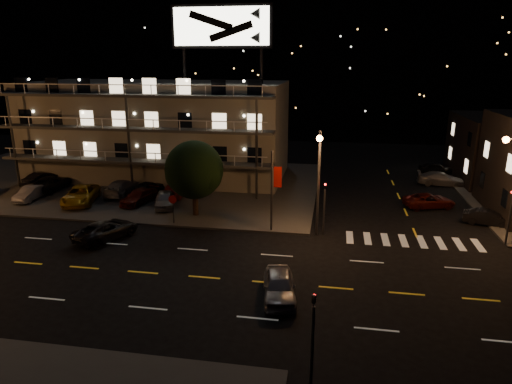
% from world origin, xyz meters
% --- Properties ---
extents(ground, '(140.00, 140.00, 0.00)m').
position_xyz_m(ground, '(0.00, 0.00, 0.00)').
color(ground, black).
rests_on(ground, ground).
extents(curb_nw, '(44.00, 24.00, 0.15)m').
position_xyz_m(curb_nw, '(-14.00, 20.00, 0.07)').
color(curb_nw, '#3D3D3A').
rests_on(curb_nw, ground).
extents(motel, '(28.00, 13.80, 18.10)m').
position_xyz_m(motel, '(-9.94, 23.88, 5.34)').
color(motel, gray).
rests_on(motel, ground).
extents(hill_backdrop, '(120.00, 25.00, 24.00)m').
position_xyz_m(hill_backdrop, '(-5.94, 68.78, 11.55)').
color(hill_backdrop, black).
rests_on(hill_backdrop, ground).
extents(streetlight_nc, '(0.44, 1.92, 8.00)m').
position_xyz_m(streetlight_nc, '(8.50, 7.94, 4.96)').
color(streetlight_nc, '#2D2D30').
rests_on(streetlight_nc, ground).
extents(signal_nw, '(0.20, 0.27, 4.60)m').
position_xyz_m(signal_nw, '(9.00, 8.50, 2.57)').
color(signal_nw, '#2D2D30').
rests_on(signal_nw, ground).
extents(signal_sw, '(0.20, 0.27, 4.60)m').
position_xyz_m(signal_sw, '(9.00, -8.50, 2.57)').
color(signal_sw, '#2D2D30').
rests_on(signal_sw, ground).
extents(signal_ne, '(0.27, 0.20, 4.60)m').
position_xyz_m(signal_ne, '(22.00, 8.50, 2.57)').
color(signal_ne, '#2D2D30').
rests_on(signal_ne, ground).
extents(banner_north, '(0.83, 0.16, 6.40)m').
position_xyz_m(banner_north, '(5.09, 8.40, 3.43)').
color(banner_north, '#2D2D30').
rests_on(banner_north, ground).
extents(stop_sign, '(0.91, 0.11, 2.61)m').
position_xyz_m(stop_sign, '(-3.00, 8.57, 1.71)').
color(stop_sign, '#2D2D30').
rests_on(stop_sign, ground).
extents(tree, '(5.06, 4.87, 6.37)m').
position_xyz_m(tree, '(-1.89, 10.86, 3.93)').
color(tree, black).
rests_on(tree, curb_nw).
extents(lot_car_1, '(1.50, 3.93, 1.28)m').
position_xyz_m(lot_car_1, '(-18.43, 12.32, 0.79)').
color(lot_car_1, gray).
rests_on(lot_car_1, curb_nw).
extents(lot_car_2, '(3.84, 5.93, 1.52)m').
position_xyz_m(lot_car_2, '(-13.24, 12.25, 0.91)').
color(lot_car_2, '#C28E12').
rests_on(lot_car_2, curb_nw).
extents(lot_car_3, '(2.75, 4.59, 1.25)m').
position_xyz_m(lot_car_3, '(-7.93, 13.11, 0.77)').
color(lot_car_3, '#50120B').
rests_on(lot_car_3, curb_nw).
extents(lot_car_4, '(2.85, 4.42, 1.40)m').
position_xyz_m(lot_car_4, '(-5.20, 12.44, 0.85)').
color(lot_car_4, gray).
rests_on(lot_car_4, curb_nw).
extents(lot_car_5, '(2.96, 4.58, 1.43)m').
position_xyz_m(lot_car_5, '(-20.25, 17.28, 0.86)').
color(lot_car_5, black).
rests_on(lot_car_5, curb_nw).
extents(lot_car_6, '(2.56, 5.23, 1.43)m').
position_xyz_m(lot_car_6, '(-18.55, 15.72, 0.86)').
color(lot_car_6, black).
rests_on(lot_car_6, curb_nw).
extents(lot_car_7, '(2.09, 5.10, 1.48)m').
position_xyz_m(lot_car_7, '(-10.68, 15.50, 0.89)').
color(lot_car_7, gray).
rests_on(lot_car_7, curb_nw).
extents(lot_car_8, '(2.28, 4.19, 1.35)m').
position_xyz_m(lot_car_8, '(-8.21, 15.90, 0.83)').
color(lot_car_8, black).
rests_on(lot_car_8, curb_nw).
extents(lot_car_9, '(2.34, 4.39, 1.38)m').
position_xyz_m(lot_car_9, '(-4.92, 15.84, 0.84)').
color(lot_car_9, '#50120B').
rests_on(lot_car_9, curb_nw).
extents(side_car_0, '(4.03, 2.36, 1.25)m').
position_xyz_m(side_car_0, '(22.05, 12.79, 0.63)').
color(side_car_0, black).
rests_on(side_car_0, ground).
extents(side_car_1, '(4.98, 3.35, 1.27)m').
position_xyz_m(side_car_1, '(18.22, 16.77, 0.63)').
color(side_car_1, '#50120B').
rests_on(side_car_1, ground).
extents(side_car_2, '(4.99, 2.39, 1.40)m').
position_xyz_m(side_car_2, '(20.90, 24.88, 0.70)').
color(side_car_2, gray).
rests_on(side_car_2, ground).
extents(side_car_3, '(3.97, 1.66, 1.34)m').
position_xyz_m(side_car_3, '(21.45, 30.02, 0.67)').
color(side_car_3, black).
rests_on(side_car_3, ground).
extents(road_car_east, '(2.44, 4.56, 1.48)m').
position_xyz_m(road_car_east, '(6.84, -1.67, 0.74)').
color(road_car_east, gray).
rests_on(road_car_east, ground).
extents(road_car_west, '(4.14, 5.52, 1.39)m').
position_xyz_m(road_car_west, '(-6.95, 4.88, 0.70)').
color(road_car_west, black).
rests_on(road_car_west, ground).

